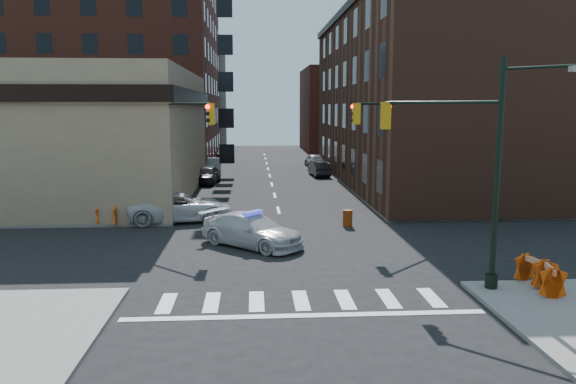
{
  "coord_description": "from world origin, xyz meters",
  "views": [
    {
      "loc": [
        -1.58,
        -24.93,
        6.49
      ],
      "look_at": [
        0.19,
        3.23,
        2.2
      ],
      "focal_mm": 35.0,
      "sensor_mm": 36.0,
      "label": 1
    }
  ],
  "objects": [
    {
      "name": "sidewalk_nw",
      "position": [
        -23.0,
        32.75,
        0.07
      ],
      "size": [
        34.0,
        54.5,
        0.15
      ],
      "primitive_type": "cube",
      "color": "gray",
      "rests_on": "ground"
    },
    {
      "name": "barricade_se_a",
      "position": [
        8.5,
        -6.0,
        0.63
      ],
      "size": [
        0.95,
        1.41,
        0.97
      ],
      "primitive_type": null,
      "rotation": [
        0.0,
        0.0,
        1.83
      ],
      "color": "#DB480A",
      "rests_on": "sidewalk_se"
    },
    {
      "name": "pedestrian_a",
      "position": [
        -8.25,
        6.0,
        1.13
      ],
      "size": [
        0.73,
        0.5,
        1.96
      ],
      "primitive_type": "imported",
      "rotation": [
        0.0,
        0.0,
        0.04
      ],
      "color": "black",
      "rests_on": "sidewalk_nw"
    },
    {
      "name": "pedestrian_c",
      "position": [
        -10.59,
        6.0,
        1.15
      ],
      "size": [
        1.26,
        1.02,
        2.01
      ],
      "primitive_type": "imported",
      "rotation": [
        0.0,
        0.0,
        0.54
      ],
      "color": "#212632",
      "rests_on": "sidewalk_nw"
    },
    {
      "name": "parked_car_wdeep",
      "position": [
        -5.37,
        45.78,
        0.74
      ],
      "size": [
        2.45,
        5.26,
        1.49
      ],
      "primitive_type": "imported",
      "rotation": [
        0.0,
        0.0,
        -0.07
      ],
      "color": "black",
      "rests_on": "ground"
    },
    {
      "name": "barricade_se_b",
      "position": [
        8.5,
        -7.0,
        0.65
      ],
      "size": [
        0.95,
        1.45,
        1.0
      ],
      "primitive_type": null,
      "rotation": [
        0.0,
        0.0,
        1.34
      ],
      "color": "red",
      "rests_on": "sidewalk_se"
    },
    {
      "name": "commercial_row_ne",
      "position": [
        13.0,
        22.5,
        7.0
      ],
      "size": [
        14.0,
        34.0,
        14.0
      ],
      "primitive_type": "cube",
      "color": "#512E20",
      "rests_on": "ground"
    },
    {
      "name": "barrel_road",
      "position": [
        3.56,
        4.89,
        0.46
      ],
      "size": [
        0.63,
        0.63,
        0.92
      ],
      "primitive_type": "cylinder",
      "rotation": [
        0.0,
        0.0,
        -0.25
      ],
      "color": "#EB3C0B",
      "rests_on": "ground"
    },
    {
      "name": "filler_ne",
      "position": [
        14.0,
        58.0,
        6.0
      ],
      "size": [
        16.0,
        16.0,
        12.0
      ],
      "primitive_type": "cube",
      "color": "#5D281D",
      "rests_on": "ground"
    },
    {
      "name": "parked_car_wfar",
      "position": [
        -5.5,
        29.61,
        0.78
      ],
      "size": [
        1.85,
        4.79,
        1.56
      ],
      "primitive_type": "imported",
      "rotation": [
        0.0,
        0.0,
        0.04
      ],
      "color": "gray",
      "rests_on": "ground"
    },
    {
      "name": "filler_nw",
      "position": [
        -16.0,
        62.0,
        8.0
      ],
      "size": [
        20.0,
        18.0,
        16.0
      ],
      "primitive_type": "cube",
      "color": "brown",
      "rests_on": "ground"
    },
    {
      "name": "police_car",
      "position": [
        -1.66,
        0.86,
        0.77
      ],
      "size": [
        5.39,
        5.1,
        1.53
      ],
      "primitive_type": "imported",
      "rotation": [
        0.0,
        0.0,
        0.85
      ],
      "color": "silver",
      "rests_on": "ground"
    },
    {
      "name": "signal_pole_ne",
      "position": [
        5.84,
        5.35,
        4.34
      ],
      "size": [
        3.67,
        3.58,
        8.0
      ],
      "rotation": [
        0.0,
        0.0,
        -2.36
      ],
      "color": "black",
      "rests_on": "sidewalk_ne"
    },
    {
      "name": "parked_car_enear",
      "position": [
        4.68,
        27.49,
        0.69
      ],
      "size": [
        1.86,
        4.33,
        1.39
      ],
      "primitive_type": "imported",
      "rotation": [
        0.0,
        0.0,
        3.24
      ],
      "color": "black",
      "rests_on": "ground"
    },
    {
      "name": "signal_pole_nw",
      "position": [
        -5.85,
        5.34,
        4.34
      ],
      "size": [
        3.58,
        3.67,
        8.0
      ],
      "rotation": [
        0.0,
        0.0,
        -0.79
      ],
      "color": "black",
      "rests_on": "sidewalk_nw"
    },
    {
      "name": "pedestrian_b",
      "position": [
        -8.83,
        8.43,
        1.09
      ],
      "size": [
        1.11,
        1.0,
        1.87
      ],
      "primitive_type": "imported",
      "rotation": [
        0.0,
        0.0,
        0.39
      ],
      "color": "black",
      "rests_on": "sidewalk_nw"
    },
    {
      "name": "apartment_block",
      "position": [
        -18.5,
        40.0,
        12.0
      ],
      "size": [
        25.0,
        25.0,
        24.0
      ],
      "primitive_type": "cube",
      "color": "#5D281D",
      "rests_on": "ground"
    },
    {
      "name": "barrel_bank",
      "position": [
        -4.59,
        7.09,
        0.47
      ],
      "size": [
        0.63,
        0.63,
        0.94
      ],
      "primitive_type": "cylinder",
      "rotation": [
        0.0,
        0.0,
        -0.22
      ],
      "color": "#C56609",
      "rests_on": "ground"
    },
    {
      "name": "ground",
      "position": [
        0.0,
        0.0,
        0.0
      ],
      "size": [
        140.0,
        140.0,
        0.0
      ],
      "primitive_type": "plane",
      "color": "black",
      "rests_on": "ground"
    },
    {
      "name": "tree_ne_far",
      "position": [
        7.5,
        34.0,
        3.49
      ],
      "size": [
        3.0,
        3.0,
        4.85
      ],
      "color": "black",
      "rests_on": "sidewalk_ne"
    },
    {
      "name": "tree_ne_near",
      "position": [
        7.5,
        26.0,
        3.49
      ],
      "size": [
        3.0,
        3.0,
        4.85
      ],
      "color": "black",
      "rests_on": "sidewalk_ne"
    },
    {
      "name": "parked_car_wnear",
      "position": [
        -5.5,
        22.72,
        0.77
      ],
      "size": [
        2.34,
        4.71,
        1.54
      ],
      "primitive_type": "imported",
      "rotation": [
        0.0,
        0.0,
        -0.12
      ],
      "color": "black",
      "rests_on": "ground"
    },
    {
      "name": "pickup",
      "position": [
        -5.8,
        6.94,
        0.83
      ],
      "size": [
        6.4,
        3.92,
        1.66
      ],
      "primitive_type": "imported",
      "rotation": [
        0.0,
        0.0,
        1.78
      ],
      "color": "silver",
      "rests_on": "ground"
    },
    {
      "name": "sidewalk_ne",
      "position": [
        23.0,
        32.75,
        0.07
      ],
      "size": [
        34.0,
        54.5,
        0.15
      ],
      "primitive_type": "cube",
      "color": "gray",
      "rests_on": "ground"
    },
    {
      "name": "barricade_nw_b",
      "position": [
        -9.27,
        7.87,
        0.59
      ],
      "size": [
        1.29,
        0.85,
        0.89
      ],
      "primitive_type": null,
      "rotation": [
        0.0,
        0.0,
        0.24
      ],
      "color": "#D5530A",
      "rests_on": "sidewalk_nw"
    },
    {
      "name": "parked_car_efar",
      "position": [
        5.12,
        35.95,
        0.72
      ],
      "size": [
        1.93,
        4.33,
        1.45
      ],
      "primitive_type": "imported",
      "rotation": [
        0.0,
        0.0,
        3.19
      ],
      "color": "gray",
      "rests_on": "ground"
    },
    {
      "name": "bank_building",
      "position": [
        -17.0,
        16.5,
        4.5
      ],
      "size": [
        22.0,
        22.0,
        9.0
      ],
      "primitive_type": "cube",
      "color": "#988463",
      "rests_on": "ground"
    },
    {
      "name": "signal_pole_se",
      "position": [
        6.04,
        -5.52,
        4.61
      ],
      "size": [
        5.4,
        5.27,
        8.0
      ],
      "rotation": [
        0.0,
        0.0,
        2.36
      ],
      "color": "black",
      "rests_on": "sidewalk_se"
    },
    {
      "name": "barricade_nw_a",
      "position": [
        -9.5,
        5.7,
        0.64
      ],
      "size": [
        1.38,
        0.84,
        0.97
      ],
      "primitive_type": null,
      "rotation": [
        0.0,
        0.0,
        -0.16
      ],
      "color": "#D14A09",
      "rests_on": "sidewalk_nw"
    }
  ]
}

